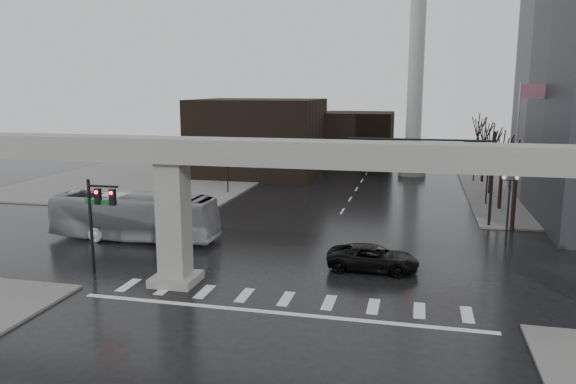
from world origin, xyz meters
name	(u,v)px	position (x,y,z in m)	size (l,w,h in m)	color
ground	(290,293)	(0.00, 0.00, 0.00)	(160.00, 160.00, 0.00)	black
sidewalk_nw	(157,178)	(-26.00, 36.00, 0.07)	(28.00, 36.00, 0.15)	slate
elevated_guideway	(313,174)	(1.26, 0.00, 6.88)	(48.00, 2.60, 8.70)	gray
building_far_left	(259,137)	(-14.00, 42.00, 5.00)	(16.00, 14.00, 10.00)	black
building_far_mid	(357,140)	(-2.00, 52.00, 4.00)	(10.00, 10.00, 8.00)	black
smokestack	(416,73)	(6.00, 46.00, 13.35)	(3.60, 3.60, 30.00)	silver
signal_mast_arm	(445,157)	(8.99, 18.80, 5.83)	(12.12, 0.43, 8.00)	black
signal_left_pole	(98,210)	(-12.25, 0.50, 4.07)	(2.30, 0.30, 6.00)	black
flagpole_assembly	(521,135)	(15.29, 22.00, 7.53)	(2.06, 0.12, 12.00)	silver
lamp_right_0	(509,197)	(13.50, 14.00, 3.47)	(1.22, 0.32, 5.11)	black
lamp_right_1	(488,171)	(13.50, 28.00, 3.47)	(1.22, 0.32, 5.11)	black
lamp_right_2	(475,154)	(13.50, 42.00, 3.47)	(1.22, 0.32, 5.11)	black
lamp_left_0	(173,183)	(-13.50, 14.00, 3.47)	(1.22, 0.32, 5.11)	black
lamp_left_1	(227,162)	(-13.50, 28.00, 3.47)	(1.22, 0.32, 5.11)	black
lamp_left_2	(262,149)	(-13.50, 42.00, 3.47)	(1.22, 0.32, 5.11)	black
tree_right_0	(515,197)	(14.53, 18.02, 2.79)	(1.09, 1.58, 7.50)	black
tree_right_1	(501,180)	(14.53, 26.02, 2.85)	(1.09, 1.61, 7.67)	black
tree_right_2	(491,168)	(14.53, 34.02, 2.91)	(1.10, 1.63, 7.85)	black
tree_right_3	(483,159)	(14.53, 42.02, 2.98)	(1.11, 1.66, 8.02)	black
tree_right_4	(477,151)	(14.53, 50.02, 3.04)	(1.12, 1.69, 8.19)	black
pickup_truck	(373,258)	(4.25, 5.13, 0.81)	(2.68, 5.80, 1.61)	black
city_bus	(134,216)	(-14.18, 8.36, 1.82)	(3.06, 13.06, 3.64)	silver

